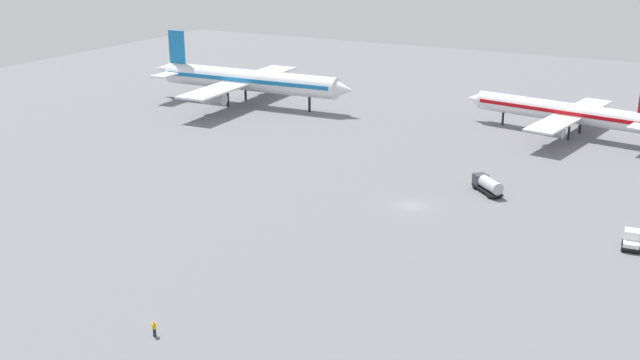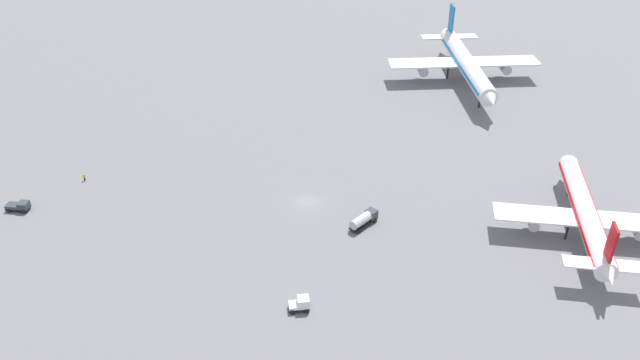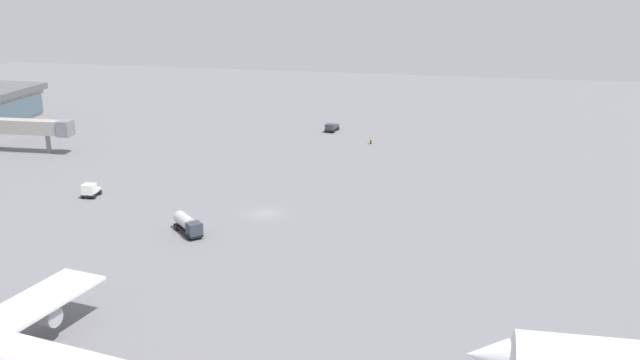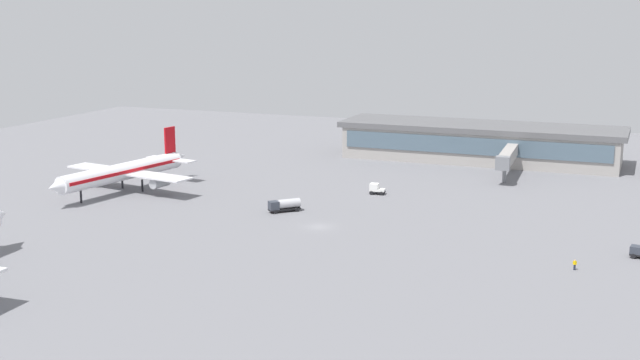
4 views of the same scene
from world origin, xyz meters
name	(u,v)px [view 1 (image 1 of 4)]	position (x,y,z in m)	size (l,w,h in m)	color
ground	(412,206)	(0.00, 0.00, 0.00)	(288.00, 288.00, 0.00)	slate
airplane_at_gate	(564,112)	(50.06, -11.55, 4.51)	(32.94, 40.64, 12.41)	white
airplane_taxiing	(247,80)	(43.36, 56.36, 5.65)	(40.91, 51.08, 15.55)	white
fuel_truck	(488,184)	(10.39, -8.08, 1.39)	(5.79, 5.81, 2.50)	black
baggage_tug	(632,240)	(-1.41, -29.80, 1.16)	(3.35, 2.46, 2.30)	black
ground_crew_worker	(154,329)	(-46.09, 9.16, 0.85)	(0.58, 0.39, 1.67)	#1E2338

